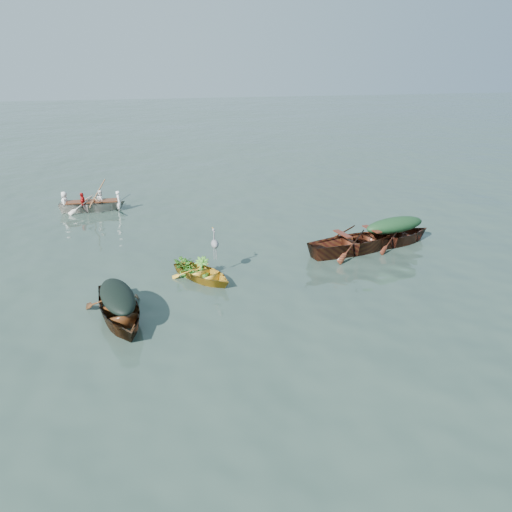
# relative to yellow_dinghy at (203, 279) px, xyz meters

# --- Properties ---
(ground) EXTENTS (140.00, 140.00, 0.00)m
(ground) POSITION_rel_yellow_dinghy_xyz_m (2.40, -0.96, 0.00)
(ground) COLOR #2E4037
(ground) RESTS_ON ground
(yellow_dinghy) EXTENTS (2.43, 2.86, 0.69)m
(yellow_dinghy) POSITION_rel_yellow_dinghy_xyz_m (0.00, 0.00, 0.00)
(yellow_dinghy) COLOR gold
(yellow_dinghy) RESTS_ON ground
(dark_covered_boat) EXTENTS (2.11, 3.95, 0.94)m
(dark_covered_boat) POSITION_rel_yellow_dinghy_xyz_m (-2.31, -1.88, 0.00)
(dark_covered_boat) COLOR #4F2E12
(dark_covered_boat) RESTS_ON ground
(green_tarp_boat) EXTENTS (4.36, 2.15, 0.96)m
(green_tarp_boat) POSITION_rel_yellow_dinghy_xyz_m (6.73, 1.34, 0.00)
(green_tarp_boat) COLOR #4C1F11
(green_tarp_boat) RESTS_ON ground
(open_wooden_boat) EXTENTS (4.97, 2.37, 1.14)m
(open_wooden_boat) POSITION_rel_yellow_dinghy_xyz_m (5.23, 1.01, 0.00)
(open_wooden_boat) COLOR #5C2F17
(open_wooden_boat) RESTS_ON ground
(rowed_boat) EXTENTS (3.77, 1.29, 0.86)m
(rowed_boat) POSITION_rel_yellow_dinghy_xyz_m (-3.50, 8.00, 0.00)
(rowed_boat) COLOR beige
(rowed_boat) RESTS_ON ground
(dark_tarp_cover) EXTENTS (1.16, 2.17, 0.40)m
(dark_tarp_cover) POSITION_rel_yellow_dinghy_xyz_m (-2.31, -1.88, 0.67)
(dark_tarp_cover) COLOR black
(dark_tarp_cover) RESTS_ON dark_covered_boat
(green_tarp_cover) EXTENTS (2.40, 1.18, 0.52)m
(green_tarp_cover) POSITION_rel_yellow_dinghy_xyz_m (6.73, 1.34, 0.74)
(green_tarp_cover) COLOR #173A1B
(green_tarp_cover) RESTS_ON green_tarp_boat
(thwart_benches) EXTENTS (2.51, 1.33, 0.04)m
(thwart_benches) POSITION_rel_yellow_dinghy_xyz_m (5.23, 1.01, 0.59)
(thwart_benches) COLOR #441910
(thwart_benches) RESTS_ON open_wooden_boat
(heron) EXTENTS (0.45, 0.49, 0.92)m
(heron) POSITION_rel_yellow_dinghy_xyz_m (0.43, 0.34, 0.80)
(heron) COLOR gray
(heron) RESTS_ON yellow_dinghy
(dinghy_weeds) EXTENTS (1.08, 1.14, 0.60)m
(dinghy_weeds) POSITION_rel_yellow_dinghy_xyz_m (-0.28, 0.47, 0.64)
(dinghy_weeds) COLOR #2A6B1C
(dinghy_weeds) RESTS_ON yellow_dinghy
(rowers) EXTENTS (2.65, 1.12, 0.76)m
(rowers) POSITION_rel_yellow_dinghy_xyz_m (-3.50, 8.00, 0.81)
(rowers) COLOR white
(rowers) RESTS_ON rowed_boat
(oars) EXTENTS (0.72, 2.62, 0.06)m
(oars) POSITION_rel_yellow_dinghy_xyz_m (-3.50, 8.00, 0.46)
(oars) COLOR #915B37
(oars) RESTS_ON rowed_boat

